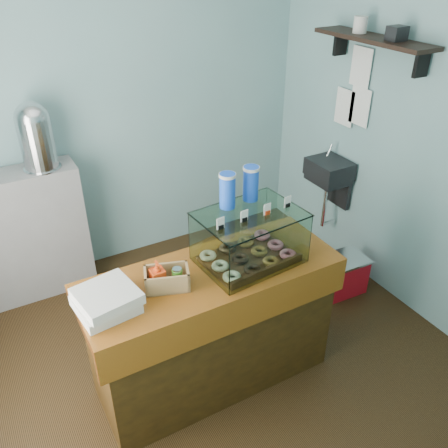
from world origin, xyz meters
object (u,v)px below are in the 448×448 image
red_cooler (342,274)px  counter (213,326)px  display_case (247,233)px  coffee_urn (35,135)px

red_cooler → counter: bearing=-165.2°
counter → display_case: 0.68m
display_case → red_cooler: bearing=8.3°
counter → coffee_urn: size_ratio=3.11×
coffee_urn → counter: bearing=-67.7°
counter → coffee_urn: (-0.64, 1.55, 0.91)m
coffee_urn → red_cooler: (2.04, -1.26, -1.20)m
red_cooler → display_case: bearing=-163.9°
display_case → counter: bearing=-178.4°
display_case → red_cooler: 1.49m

